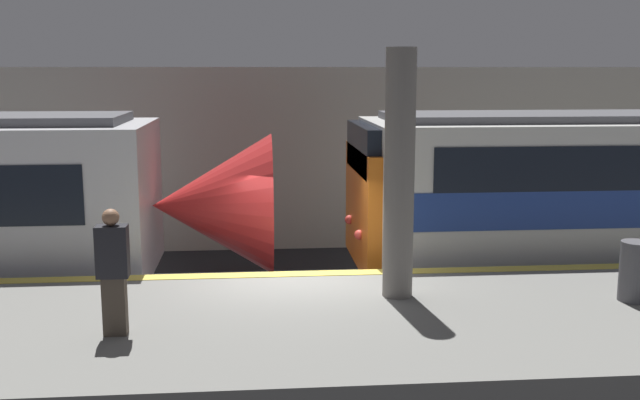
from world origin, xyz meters
The scene contains 6 objects.
ground_plane centered at (0.00, 0.00, 0.00)m, with size 120.00×120.00×0.00m, color black.
platform centered at (0.00, -2.23, 0.55)m, with size 40.00×4.46×1.10m.
station_rear_barrier centered at (0.00, 6.16, 2.18)m, with size 50.00×0.15×4.36m.
support_pillar_near centered at (1.40, -1.41, 2.85)m, with size 0.43×0.43×3.52m.
person_waiting centered at (-2.35, -2.68, 1.92)m, with size 0.38×0.24×1.57m.
trash_bin centered at (4.68, -1.94, 1.52)m, with size 0.44×0.44×0.85m.
Camera 1 is at (-0.64, -11.66, 4.31)m, focal length 42.00 mm.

